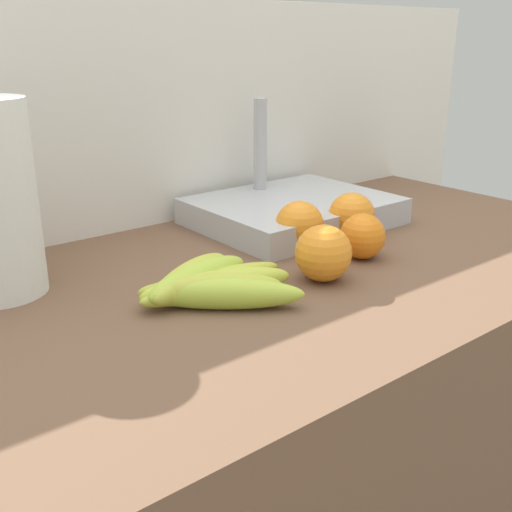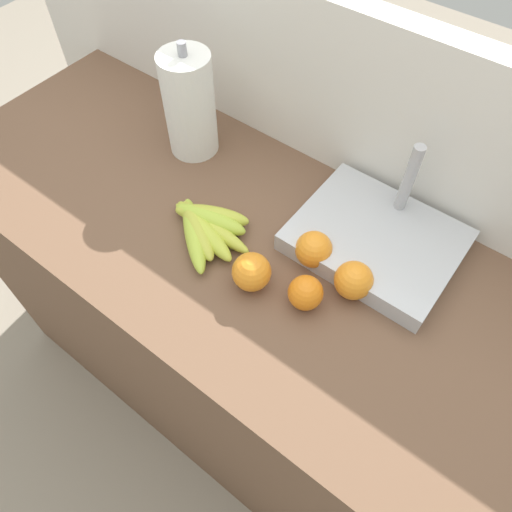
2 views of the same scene
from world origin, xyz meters
name	(u,v)px [view 2 (image 2 of 2)]	position (x,y,z in m)	size (l,w,h in m)	color
ground_plane	(237,384)	(0.00, 0.00, 0.00)	(6.00, 6.00, 0.00)	gray
counter	(232,327)	(0.00, 0.00, 0.46)	(1.47, 0.60, 0.92)	brown
wall_back	(300,217)	(0.00, 0.33, 0.65)	(1.87, 0.06, 1.30)	silver
banana_bunch	(205,226)	(-0.02, -0.03, 0.94)	(0.21, 0.19, 0.04)	#B1C93F
orange_back_left	(305,293)	(0.24, -0.04, 0.96)	(0.07, 0.07, 0.07)	orange
orange_center	(252,272)	(0.13, -0.07, 0.96)	(0.08, 0.08, 0.08)	orange
orange_right	(354,280)	(0.30, 0.03, 0.96)	(0.08, 0.08, 0.08)	orange
orange_far_right	(314,249)	(0.20, 0.05, 0.96)	(0.08, 0.08, 0.08)	orange
paper_towel_roll	(189,105)	(-0.22, 0.16, 1.05)	(0.12, 0.12, 0.28)	white
sink_basin	(376,239)	(0.28, 0.16, 0.95)	(0.33, 0.26, 0.21)	#B7BABF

